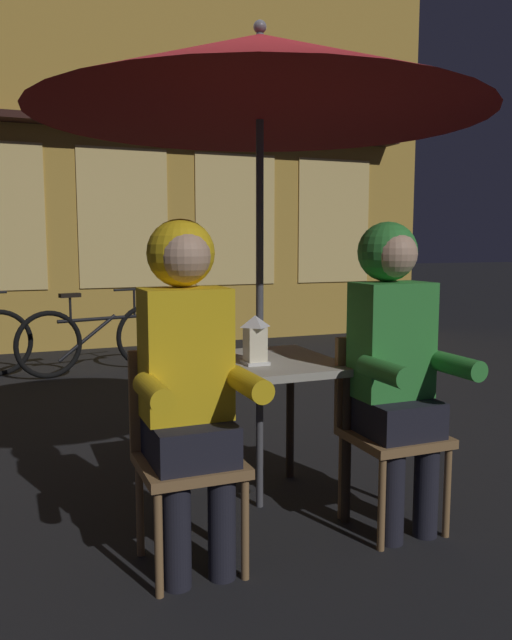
{
  "coord_description": "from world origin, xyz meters",
  "views": [
    {
      "loc": [
        -1.14,
        -2.78,
        1.31
      ],
      "look_at": [
        0.0,
        0.05,
        0.93
      ],
      "focal_mm": 35.36,
      "sensor_mm": 36.0,
      "label": 1
    }
  ],
  "objects_px": {
    "patio_umbrella": "(260,77)",
    "lantern": "(255,339)",
    "chair_left": "(185,445)",
    "person_left_hooded": "(187,361)",
    "bicycle_third": "(99,338)",
    "person_right_hooded": "(395,346)",
    "cafe_table": "(260,381)",
    "chair_right": "(385,420)"
  },
  "relations": [
    {
      "from": "person_right_hooded",
      "to": "person_left_hooded",
      "type": "bearing_deg",
      "value": 180.0
    },
    {
      "from": "person_left_hooded",
      "to": "bicycle_third",
      "type": "relative_size",
      "value": 0.85
    },
    {
      "from": "cafe_table",
      "to": "person_right_hooded",
      "type": "xyz_separation_m",
      "value": [
        0.48,
        -0.43,
        0.21
      ]
    },
    {
      "from": "person_left_hooded",
      "to": "person_right_hooded",
      "type": "relative_size",
      "value": 1.0
    },
    {
      "from": "patio_umbrella",
      "to": "person_right_hooded",
      "type": "distance_m",
      "value": 1.37
    },
    {
      "from": "patio_umbrella",
      "to": "bicycle_third",
      "type": "distance_m",
      "value": 4.02
    },
    {
      "from": "person_right_hooded",
      "to": "chair_right",
      "type": "bearing_deg",
      "value": 90.0
    },
    {
      "from": "chair_left",
      "to": "bicycle_third",
      "type": "xyz_separation_m",
      "value": [
        0.21,
        4.0,
        -0.14
      ]
    },
    {
      "from": "person_right_hooded",
      "to": "bicycle_third",
      "type": "xyz_separation_m",
      "value": [
        -0.75,
        4.05,
        -0.5
      ]
    },
    {
      "from": "chair_left",
      "to": "chair_right",
      "type": "bearing_deg",
      "value": 0.0
    },
    {
      "from": "cafe_table",
      "to": "chair_right",
      "type": "xyz_separation_m",
      "value": [
        0.48,
        -0.37,
        -0.15
      ]
    },
    {
      "from": "chair_right",
      "to": "person_right_hooded",
      "type": "relative_size",
      "value": 0.62
    },
    {
      "from": "patio_umbrella",
      "to": "chair_left",
      "type": "bearing_deg",
      "value": -142.45
    },
    {
      "from": "lantern",
      "to": "chair_right",
      "type": "bearing_deg",
      "value": -27.88
    },
    {
      "from": "patio_umbrella",
      "to": "lantern",
      "type": "height_order",
      "value": "patio_umbrella"
    },
    {
      "from": "patio_umbrella",
      "to": "cafe_table",
      "type": "bearing_deg",
      "value": 0.0
    },
    {
      "from": "person_left_hooded",
      "to": "chair_left",
      "type": "bearing_deg",
      "value": 90.0
    },
    {
      "from": "chair_right",
      "to": "person_left_hooded",
      "type": "bearing_deg",
      "value": -176.61
    },
    {
      "from": "patio_umbrella",
      "to": "person_left_hooded",
      "type": "relative_size",
      "value": 1.65
    },
    {
      "from": "lantern",
      "to": "bicycle_third",
      "type": "height_order",
      "value": "lantern"
    },
    {
      "from": "cafe_table",
      "to": "bicycle_third",
      "type": "xyz_separation_m",
      "value": [
        -0.27,
        3.63,
        -0.29
      ]
    },
    {
      "from": "patio_umbrella",
      "to": "bicycle_third",
      "type": "xyz_separation_m",
      "value": [
        -0.27,
        3.63,
        -1.71
      ]
    },
    {
      "from": "lantern",
      "to": "person_left_hooded",
      "type": "bearing_deg",
      "value": -141.1
    },
    {
      "from": "person_left_hooded",
      "to": "person_right_hooded",
      "type": "height_order",
      "value": "same"
    },
    {
      "from": "patio_umbrella",
      "to": "bicycle_third",
      "type": "relative_size",
      "value": 1.4
    },
    {
      "from": "chair_left",
      "to": "person_left_hooded",
      "type": "relative_size",
      "value": 0.62
    },
    {
      "from": "patio_umbrella",
      "to": "person_left_hooded",
      "type": "height_order",
      "value": "patio_umbrella"
    },
    {
      "from": "chair_right",
      "to": "person_right_hooded",
      "type": "distance_m",
      "value": 0.36
    },
    {
      "from": "patio_umbrella",
      "to": "chair_left",
      "type": "distance_m",
      "value": 1.68
    },
    {
      "from": "person_right_hooded",
      "to": "bicycle_third",
      "type": "bearing_deg",
      "value": 100.44
    },
    {
      "from": "patio_umbrella",
      "to": "bicycle_third",
      "type": "bearing_deg",
      "value": 94.2
    },
    {
      "from": "patio_umbrella",
      "to": "chair_right",
      "type": "height_order",
      "value": "patio_umbrella"
    },
    {
      "from": "patio_umbrella",
      "to": "person_right_hooded",
      "type": "bearing_deg",
      "value": -41.57
    },
    {
      "from": "patio_umbrella",
      "to": "person_right_hooded",
      "type": "height_order",
      "value": "patio_umbrella"
    },
    {
      "from": "person_left_hooded",
      "to": "lantern",
      "type": "bearing_deg",
      "value": 38.9
    },
    {
      "from": "lantern",
      "to": "chair_left",
      "type": "relative_size",
      "value": 0.27
    },
    {
      "from": "bicycle_third",
      "to": "person_left_hooded",
      "type": "bearing_deg",
      "value": -93.01
    },
    {
      "from": "chair_left",
      "to": "person_left_hooded",
      "type": "height_order",
      "value": "person_left_hooded"
    },
    {
      "from": "patio_umbrella",
      "to": "person_left_hooded",
      "type": "xyz_separation_m",
      "value": [
        -0.48,
        -0.43,
        -1.21
      ]
    },
    {
      "from": "cafe_table",
      "to": "chair_left",
      "type": "height_order",
      "value": "chair_left"
    },
    {
      "from": "lantern",
      "to": "chair_left",
      "type": "bearing_deg",
      "value": -146.09
    },
    {
      "from": "lantern",
      "to": "bicycle_third",
      "type": "relative_size",
      "value": 0.14
    }
  ]
}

